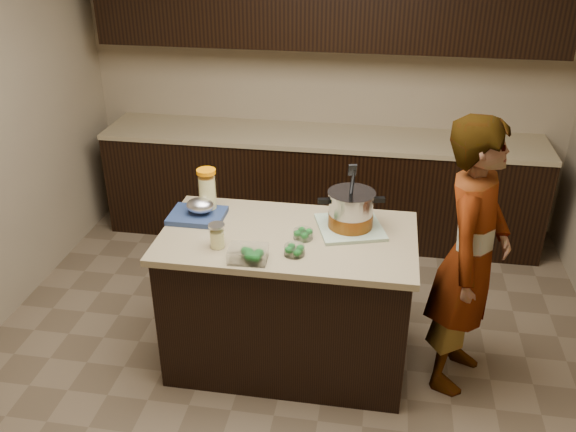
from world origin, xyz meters
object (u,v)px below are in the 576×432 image
Objects in this scene: island at (288,299)px; lemonade_pitcher at (207,193)px; person at (470,258)px; stock_pot at (351,212)px.

island is 5.24× the size of lemonade_pitcher.
person is (1.02, 0.03, 0.37)m from island.
stock_pot is 1.39× the size of lemonade_pitcher.
person reaches higher than lemonade_pitcher.
lemonade_pitcher is (-0.87, 0.07, 0.02)m from stock_pot.
lemonade_pitcher is (-0.52, 0.20, 0.58)m from island.
lemonade_pitcher is 1.57m from person.
stock_pot is at bearing 20.47° from island.
island is at bearing 112.22° from person.
stock_pot is (0.34, 0.13, 0.56)m from island.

